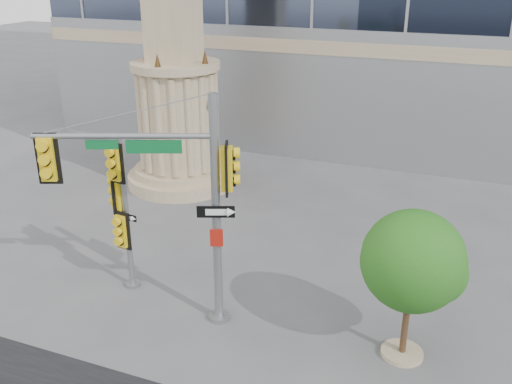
% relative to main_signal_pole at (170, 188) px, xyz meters
% --- Properties ---
extents(ground, '(120.00, 120.00, 0.00)m').
position_rel_main_signal_pole_xyz_m(ground, '(1.38, -0.34, -3.73)').
color(ground, '#545456').
rests_on(ground, ground).
extents(monument, '(4.40, 4.40, 16.60)m').
position_rel_main_signal_pole_xyz_m(monument, '(-4.62, 8.66, 1.79)').
color(monument, tan).
rests_on(monument, ground).
extents(main_signal_pole, '(4.44, 2.08, 6.02)m').
position_rel_main_signal_pole_xyz_m(main_signal_pole, '(0.00, 0.00, 0.00)').
color(main_signal_pole, slate).
rests_on(main_signal_pole, ground).
extents(secondary_signal_pole, '(0.77, 0.63, 4.47)m').
position_rel_main_signal_pole_xyz_m(secondary_signal_pole, '(-2.08, 0.86, -1.10)').
color(secondary_signal_pole, slate).
rests_on(secondary_signal_pole, ground).
extents(street_tree, '(2.40, 2.34, 3.74)m').
position_rel_main_signal_pole_xyz_m(street_tree, '(5.75, 0.70, -1.27)').
color(street_tree, tan).
rests_on(street_tree, ground).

